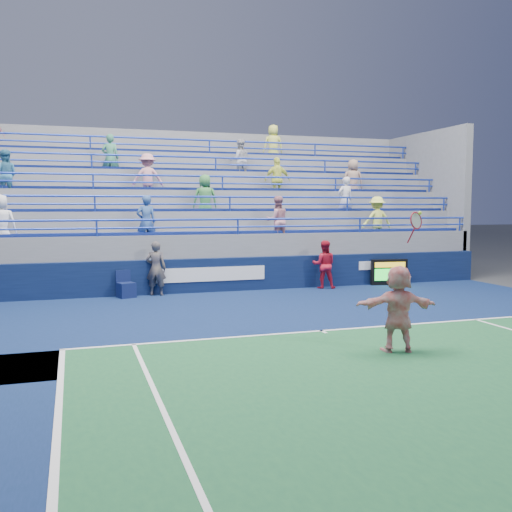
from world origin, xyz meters
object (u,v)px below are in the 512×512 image
object	(u,v)px
judge_chair	(126,289)
line_judge	(156,269)
ball_girl	(324,265)
serve_speed_board	(389,272)
tennis_player	(398,309)

from	to	relation	value
judge_chair	line_judge	xyz separation A→B (m)	(0.93, 0.11, 0.59)
ball_girl	line_judge	bearing A→B (deg)	20.13
serve_speed_board	line_judge	bearing A→B (deg)	179.26
serve_speed_board	tennis_player	xyz separation A→B (m)	(-4.72, -8.17, 0.38)
serve_speed_board	tennis_player	world-z (taller)	tennis_player
tennis_player	line_judge	distance (m)	8.95
tennis_player	ball_girl	xyz separation A→B (m)	(2.19, 8.12, -0.02)
line_judge	ball_girl	world-z (taller)	line_judge
serve_speed_board	tennis_player	bearing A→B (deg)	-120.02
serve_speed_board	ball_girl	world-z (taller)	ball_girl
judge_chair	ball_girl	xyz separation A→B (m)	(6.54, -0.04, 0.55)
ball_girl	tennis_player	bearing A→B (deg)	96.55
line_judge	tennis_player	bearing A→B (deg)	131.10
judge_chair	line_judge	size ratio (longest dim) A/B	0.49
ball_girl	serve_speed_board	bearing A→B (deg)	-157.35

